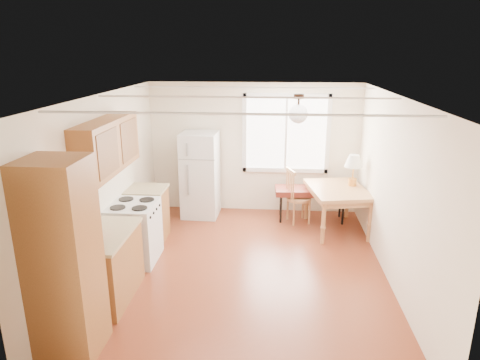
# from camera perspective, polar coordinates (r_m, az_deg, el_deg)

# --- Properties ---
(room_shell) EXTENTS (4.60, 5.60, 2.62)m
(room_shell) POSITION_cam_1_polar(r_m,az_deg,el_deg) (5.86, 0.73, -1.14)
(room_shell) COLOR #582112
(room_shell) RESTS_ON ground
(kitchen_run) EXTENTS (0.65, 3.40, 2.20)m
(kitchen_run) POSITION_cam_1_polar(r_m,az_deg,el_deg) (5.79, -17.04, -6.47)
(kitchen_run) COLOR brown
(kitchen_run) RESTS_ON ground
(window_unit) EXTENTS (1.64, 0.05, 1.51)m
(window_unit) POSITION_cam_1_polar(r_m,az_deg,el_deg) (8.17, 6.15, 6.16)
(window_unit) COLOR white
(window_unit) RESTS_ON room_shell
(pendant_light) EXTENTS (0.26, 0.26, 0.40)m
(pendant_light) POSITION_cam_1_polar(r_m,az_deg,el_deg) (6.02, 7.77, 8.86)
(pendant_light) COLOR black
(pendant_light) RESTS_ON room_shell
(refrigerator) EXTENTS (0.69, 0.71, 1.61)m
(refrigerator) POSITION_cam_1_polar(r_m,az_deg,el_deg) (8.12, -5.32, 0.70)
(refrigerator) COLOR silver
(refrigerator) RESTS_ON ground
(bench) EXTENTS (1.37, 0.56, 0.62)m
(bench) POSITION_cam_1_polar(r_m,az_deg,el_deg) (8.02, 9.54, -1.55)
(bench) COLOR #581D15
(bench) RESTS_ON ground
(dining_table) EXTENTS (1.14, 1.39, 0.77)m
(dining_table) POSITION_cam_1_polar(r_m,az_deg,el_deg) (7.63, 12.87, -1.79)
(dining_table) COLOR #A87040
(dining_table) RESTS_ON ground
(chair) EXTENTS (0.49, 0.49, 1.02)m
(chair) POSITION_cam_1_polar(r_m,az_deg,el_deg) (7.84, 7.25, -1.67)
(chair) COLOR #A87040
(chair) RESTS_ON ground
(table_lamp) EXTENTS (0.32, 0.32, 0.55)m
(table_lamp) POSITION_cam_1_polar(r_m,az_deg,el_deg) (7.70, 14.93, 2.16)
(table_lamp) COLOR gold
(table_lamp) RESTS_ON dining_table
(coffee_maker) EXTENTS (0.21, 0.26, 0.36)m
(coffee_maker) POSITION_cam_1_polar(r_m,az_deg,el_deg) (5.25, -19.47, -6.92)
(coffee_maker) COLOR black
(coffee_maker) RESTS_ON kitchen_run
(kettle) EXTENTS (0.13, 0.13, 0.25)m
(kettle) POSITION_cam_1_polar(r_m,az_deg,el_deg) (5.46, -18.65, -6.22)
(kettle) COLOR red
(kettle) RESTS_ON kitchen_run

